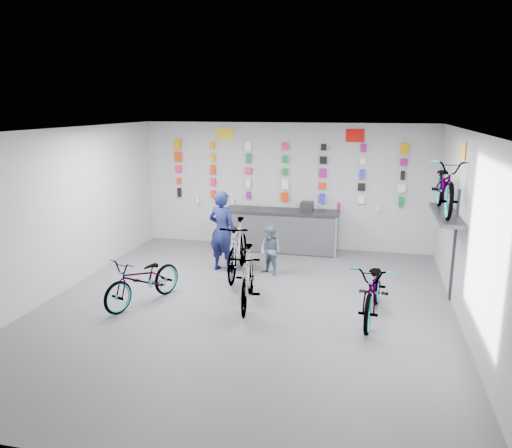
% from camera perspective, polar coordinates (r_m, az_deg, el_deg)
% --- Properties ---
extents(floor, '(8.00, 8.00, 0.00)m').
position_cam_1_polar(floor, '(8.68, -1.31, -9.57)').
color(floor, '#525257').
rests_on(floor, ground).
extents(ceiling, '(8.00, 8.00, 0.00)m').
position_cam_1_polar(ceiling, '(8.01, -1.43, 10.62)').
color(ceiling, white).
rests_on(ceiling, wall_back).
extents(wall_back, '(7.00, 0.00, 7.00)m').
position_cam_1_polar(wall_back, '(12.06, 3.37, 4.37)').
color(wall_back, '#B8B8BB').
rests_on(wall_back, floor).
extents(wall_front, '(7.00, 0.00, 7.00)m').
position_cam_1_polar(wall_front, '(4.64, -13.95, -11.00)').
color(wall_front, '#B8B8BB').
rests_on(wall_front, floor).
extents(wall_left, '(0.00, 8.00, 8.00)m').
position_cam_1_polar(wall_left, '(9.68, -21.87, 1.18)').
color(wall_left, '#B8B8BB').
rests_on(wall_left, floor).
extents(wall_right, '(0.00, 8.00, 8.00)m').
position_cam_1_polar(wall_right, '(8.11, 23.35, -1.18)').
color(wall_right, '#B8B8BB').
rests_on(wall_right, floor).
extents(counter, '(2.70, 0.66, 1.00)m').
position_cam_1_polar(counter, '(11.82, 2.92, -0.83)').
color(counter, black).
rests_on(counter, floor).
extents(merch_wall, '(5.57, 0.08, 1.57)m').
position_cam_1_polar(merch_wall, '(11.94, 3.48, 5.74)').
color(merch_wall, black).
rests_on(merch_wall, wall_back).
extents(wall_bracket, '(0.39, 1.90, 2.00)m').
position_cam_1_polar(wall_bracket, '(9.24, 21.03, 0.49)').
color(wall_bracket, '#333338').
rests_on(wall_bracket, wall_right).
extents(sign_left, '(0.42, 0.02, 0.30)m').
position_cam_1_polar(sign_left, '(12.25, -3.61, 10.24)').
color(sign_left, yellow).
rests_on(sign_left, wall_back).
extents(sign_right, '(0.42, 0.02, 0.30)m').
position_cam_1_polar(sign_right, '(11.75, 11.26, 9.88)').
color(sign_right, red).
rests_on(sign_right, wall_back).
extents(sign_side, '(0.02, 0.40, 0.30)m').
position_cam_1_polar(sign_side, '(9.10, 22.61, 7.73)').
color(sign_side, yellow).
rests_on(sign_side, wall_right).
extents(bike_left, '(1.18, 1.78, 0.88)m').
position_cam_1_polar(bike_left, '(8.92, -12.74, -6.22)').
color(bike_left, gray).
rests_on(bike_left, floor).
extents(bike_center, '(0.72, 1.75, 1.02)m').
position_cam_1_polar(bike_center, '(8.61, -1.00, -6.12)').
color(bike_center, gray).
rests_on(bike_center, floor).
extents(bike_right, '(0.86, 1.96, 1.00)m').
position_cam_1_polar(bike_right, '(8.34, 13.37, -7.26)').
color(bike_right, gray).
rests_on(bike_right, floor).
extents(bike_service, '(0.69, 1.95, 1.15)m').
position_cam_1_polar(bike_service, '(10.09, -2.11, -2.81)').
color(bike_service, gray).
rests_on(bike_service, floor).
extents(bike_wall, '(0.63, 1.80, 0.95)m').
position_cam_1_polar(bike_wall, '(9.13, 20.85, 4.12)').
color(bike_wall, gray).
rests_on(bike_wall, wall_bracket).
extents(clerk, '(0.70, 0.54, 1.70)m').
position_cam_1_polar(clerk, '(10.36, -3.87, -0.82)').
color(clerk, '#131947').
rests_on(clerk, floor).
extents(customer, '(0.62, 0.57, 1.02)m').
position_cam_1_polar(customer, '(10.15, 1.65, -3.10)').
color(customer, slate).
rests_on(customer, floor).
extents(spare_wheel, '(0.71, 0.29, 0.69)m').
position_cam_1_polar(spare_wheel, '(11.79, -3.40, -1.63)').
color(spare_wheel, black).
rests_on(spare_wheel, floor).
extents(register, '(0.29, 0.31, 0.22)m').
position_cam_1_polar(register, '(11.61, 5.83, 2.01)').
color(register, black).
rests_on(register, counter).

